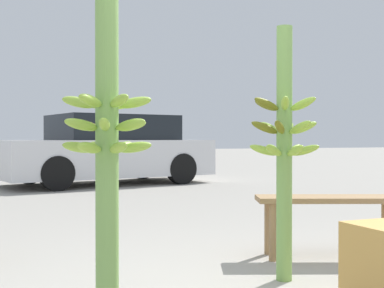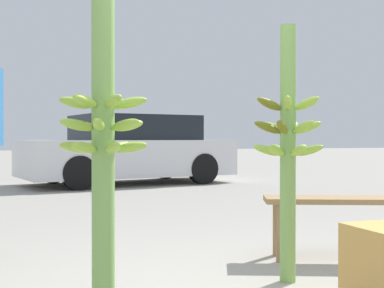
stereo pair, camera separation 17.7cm
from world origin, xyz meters
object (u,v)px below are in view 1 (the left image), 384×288
(banana_stalk_center, at_px, (284,145))
(parked_car, at_px, (107,151))
(banana_stalk_left, at_px, (107,149))
(market_bench, at_px, (331,208))

(banana_stalk_center, bearing_deg, parked_car, 85.10)
(banana_stalk_left, height_order, parked_car, banana_stalk_left)
(banana_stalk_left, distance_m, parked_car, 8.14)
(banana_stalk_center, distance_m, parked_car, 7.65)
(banana_stalk_left, bearing_deg, market_bench, 20.86)
(banana_stalk_center, bearing_deg, market_bench, 31.96)
(parked_car, bearing_deg, market_bench, 169.56)
(banana_stalk_left, height_order, market_bench, banana_stalk_left)
(market_bench, bearing_deg, parked_car, 112.18)
(banana_stalk_left, relative_size, parked_car, 0.37)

